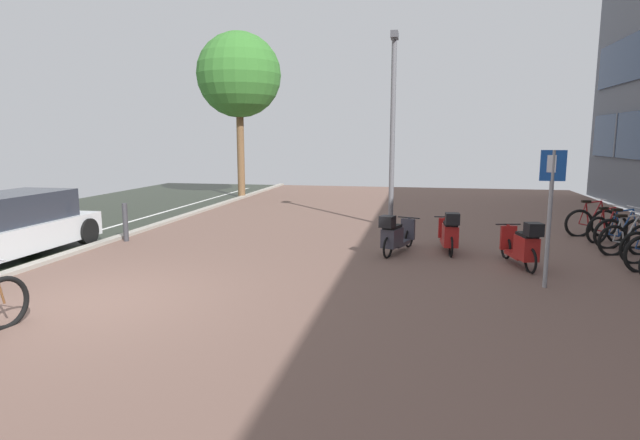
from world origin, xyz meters
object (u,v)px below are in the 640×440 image
at_px(bicycle_rack_06, 592,223).
at_px(bollard_far, 125,222).
at_px(parked_car_near, 6,227).
at_px(lamp_post, 393,120).
at_px(scooter_near, 523,246).
at_px(street_tree, 239,76).
at_px(parking_sign, 550,203).
at_px(scooter_mid, 395,235).
at_px(bicycle_rack_05, 607,229).
at_px(bicycle_rack_04, 622,233).
at_px(bicycle_rack_03, 627,240).
at_px(scooter_far, 449,234).

bearing_deg(bicycle_rack_06, bollard_far, -165.77).
xyz_separation_m(parked_car_near, lamp_post, (7.66, 5.47, 2.33)).
bearing_deg(lamp_post, scooter_near, -57.18).
height_order(street_tree, bollard_far, street_tree).
height_order(scooter_near, bollard_far, scooter_near).
relative_size(parked_car_near, parking_sign, 1.83).
xyz_separation_m(scooter_near, scooter_mid, (-2.48, 0.74, -0.03)).
bearing_deg(bollard_far, bicycle_rack_05, 10.61).
distance_m(bicycle_rack_04, parking_sign, 4.51).
bearing_deg(street_tree, bollard_far, -87.11).
bearing_deg(bicycle_rack_03, parked_car_near, -167.96).
height_order(bicycle_rack_03, bicycle_rack_05, bicycle_rack_03).
bearing_deg(scooter_near, street_tree, 132.01).
relative_size(scooter_near, parking_sign, 0.72).
distance_m(bicycle_rack_06, parked_car_near, 13.70).
xyz_separation_m(scooter_mid, street_tree, (-6.98, 9.77, 4.62)).
bearing_deg(bicycle_rack_03, bicycle_rack_04, 78.00).
xyz_separation_m(parked_car_near, parking_sign, (10.58, -0.18, 0.79)).
bearing_deg(parking_sign, lamp_post, 117.33).
distance_m(scooter_near, parking_sign, 1.66).
bearing_deg(bollard_far, bicycle_rack_04, 7.04).
xyz_separation_m(bicycle_rack_06, bollard_far, (-11.31, -2.87, 0.11)).
height_order(bicycle_rack_04, bicycle_rack_05, bicycle_rack_04).
xyz_separation_m(bicycle_rack_05, scooter_far, (-3.80, -1.96, 0.10)).
height_order(scooter_mid, bollard_far, bollard_far).
relative_size(bicycle_rack_06, scooter_far, 0.81).
bearing_deg(parking_sign, bollard_far, 166.28).
distance_m(bicycle_rack_05, scooter_near, 3.92).
relative_size(bicycle_rack_06, lamp_post, 0.26).
height_order(bicycle_rack_05, scooter_mid, bicycle_rack_05).
bearing_deg(scooter_mid, parked_car_near, -166.71).
bearing_deg(scooter_near, parked_car_near, -173.75).
relative_size(bicycle_rack_03, bicycle_rack_06, 0.96).
distance_m(scooter_far, bollard_far, 7.65).
height_order(bicycle_rack_06, scooter_near, bicycle_rack_06).
distance_m(bicycle_rack_06, street_tree, 14.37).
distance_m(bicycle_rack_03, bicycle_rack_06, 2.17).
distance_m(bicycle_rack_03, street_tree, 15.56).
bearing_deg(parked_car_near, scooter_mid, 13.29).
height_order(scooter_far, parking_sign, parking_sign).
xyz_separation_m(bicycle_rack_05, parked_car_near, (-12.92, -4.19, 0.31)).
relative_size(scooter_far, parked_car_near, 0.40).
distance_m(bicycle_rack_03, scooter_mid, 4.96).
relative_size(bicycle_rack_03, bollard_far, 1.41).
xyz_separation_m(bicycle_rack_06, parked_car_near, (-12.78, -4.91, 0.29)).
distance_m(scooter_far, parked_car_near, 9.39).
xyz_separation_m(scooter_near, parking_sign, (0.13, -1.33, 0.99)).
height_order(lamp_post, street_tree, street_tree).
xyz_separation_m(bicycle_rack_05, bollard_far, (-11.45, -2.15, 0.14)).
xyz_separation_m(bicycle_rack_04, bicycle_rack_05, (-0.09, 0.72, -0.02)).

